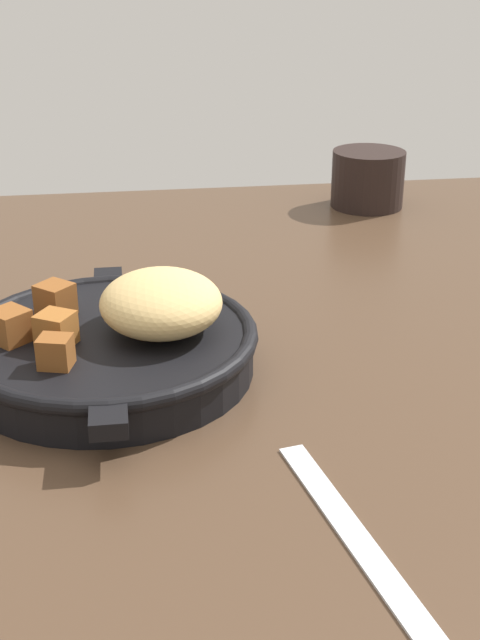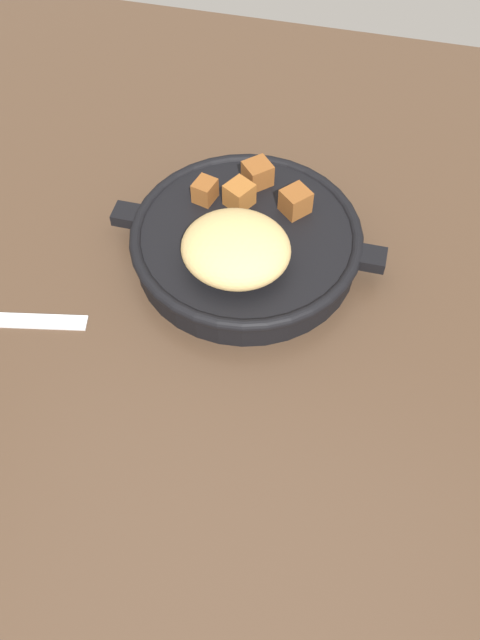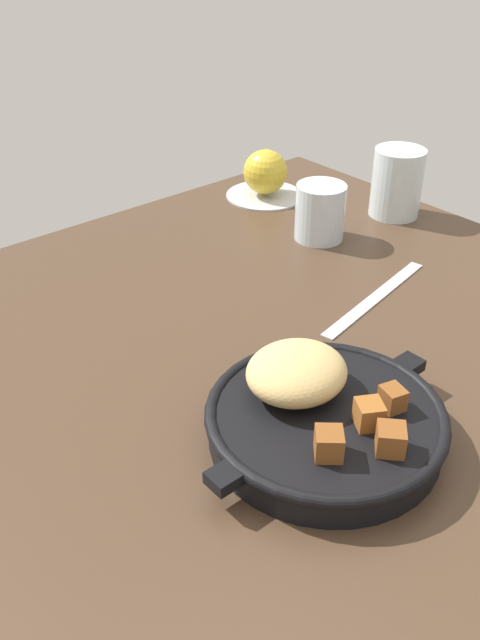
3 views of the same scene
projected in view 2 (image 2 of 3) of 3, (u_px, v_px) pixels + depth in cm
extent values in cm
cube|color=#473323|center=(212.00, 321.00, 61.63)|extent=(102.09, 98.69, 2.40)
cylinder|color=black|center=(246.00, 244.00, 63.34)|extent=(21.52, 21.52, 3.29)
torus|color=black|center=(246.00, 235.00, 62.21)|extent=(22.29, 22.29, 1.20)
cube|color=black|center=(127.00, 215.00, 64.00)|extent=(2.64, 2.40, 1.20)
cube|color=black|center=(372.00, 259.00, 60.80)|extent=(2.64, 2.40, 1.20)
ellipsoid|color=tan|center=(236.00, 248.00, 57.99)|extent=(9.85, 9.03, 4.33)
cube|color=#935623|center=(237.00, 194.00, 63.25)|extent=(3.20, 3.24, 2.41)
cube|color=brown|center=(295.00, 201.00, 62.66)|extent=(3.38, 3.39, 2.47)
cube|color=brown|center=(205.00, 191.00, 63.70)|extent=(2.40, 2.60, 2.18)
cube|color=brown|center=(258.00, 174.00, 64.94)|extent=(3.46, 3.45, 2.39)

